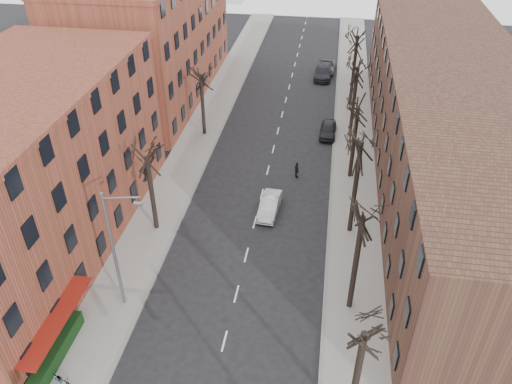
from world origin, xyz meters
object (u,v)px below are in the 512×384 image
at_px(silver_sedan, 269,205).
at_px(parked_car_near, 328,130).
at_px(parked_car_mid, 323,72).
at_px(bicycle, 62,380).

xyz_separation_m(silver_sedan, parked_car_near, (4.30, 14.21, 0.01)).
bearing_deg(parked_car_mid, parked_car_near, -83.32).
height_order(parked_car_near, parked_car_mid, parked_car_mid).
xyz_separation_m(silver_sedan, bicycle, (-9.31, -17.97, -0.14)).
distance_m(parked_car_near, bicycle, 34.94).
height_order(silver_sedan, bicycle, silver_sedan).
xyz_separation_m(parked_car_mid, bicycle, (-12.39, -48.14, -0.21)).
bearing_deg(bicycle, silver_sedan, -6.49).
distance_m(silver_sedan, bicycle, 20.24).
distance_m(parked_car_mid, bicycle, 49.70).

